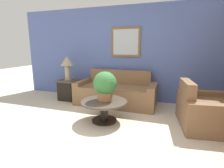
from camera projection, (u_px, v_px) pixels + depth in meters
The scene contains 8 objects.
ground_plane at pixel (88, 146), 2.70m from camera, with size 20.00×20.00×0.00m, color beige.
wall_back at pixel (129, 54), 4.88m from camera, with size 6.84×0.09×2.60m.
couch_main at pixel (116, 93), 4.63m from camera, with size 2.08×0.92×0.88m.
armchair at pixel (205, 112), 3.30m from camera, with size 1.06×1.22×0.88m.
coffee_table at pixel (104, 106), 3.54m from camera, with size 0.93×0.93×0.43m.
side_table at pixel (69, 90), 5.04m from camera, with size 0.54×0.54×0.58m.
table_lamp at pixel (67, 63), 4.88m from camera, with size 0.38×0.38×0.68m.
potted_plant_on_table at pixel (105, 85), 3.49m from camera, with size 0.48×0.48×0.59m.
Camera 1 is at (1.13, -2.20, 1.50)m, focal length 28.00 mm.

